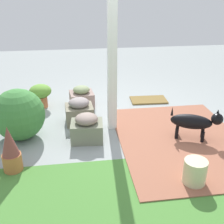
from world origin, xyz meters
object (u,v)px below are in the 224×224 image
(porch_pillar, at_px, (112,57))
(round_shrub, at_px, (19,115))
(terracotta_pot_broad, at_px, (41,93))
(ceramic_urn, at_px, (195,172))
(stone_planter_mid, at_px, (87,128))
(doormat, at_px, (149,100))
(terracotta_pot_spiky, at_px, (10,150))
(dog, at_px, (195,122))
(stone_planter_near, at_px, (79,111))
(stone_planter_nearest, at_px, (82,97))

(porch_pillar, height_order, round_shrub, porch_pillar)
(terracotta_pot_broad, xyz_separation_m, ceramic_urn, (-1.93, 2.52, -0.12))
(stone_planter_mid, bearing_deg, doormat, -133.56)
(round_shrub, bearing_deg, terracotta_pot_spiky, 91.20)
(round_shrub, bearing_deg, porch_pillar, -174.43)
(terracotta_pot_broad, distance_m, doormat, 2.09)
(stone_planter_mid, distance_m, doormat, 1.89)
(ceramic_urn, distance_m, doormat, 2.55)
(round_shrub, distance_m, dog, 2.57)
(porch_pillar, distance_m, terracotta_pot_spiky, 1.89)
(porch_pillar, height_order, dog, porch_pillar)
(round_shrub, xyz_separation_m, terracotta_pot_broad, (-0.20, -1.13, -0.11))
(terracotta_pot_broad, height_order, terracotta_pot_spiky, terracotta_pot_spiky)
(stone_planter_mid, bearing_deg, ceramic_urn, 134.66)
(stone_planter_near, distance_m, round_shrub, 0.98)
(stone_planter_mid, distance_m, terracotta_pot_broad, 1.55)
(terracotta_pot_spiky, xyz_separation_m, doormat, (-2.25, -1.98, -0.27))
(terracotta_pot_spiky, distance_m, ceramic_urn, 2.19)
(stone_planter_near, height_order, stone_planter_mid, stone_planter_near)
(stone_planter_mid, bearing_deg, terracotta_pot_broad, -60.10)
(doormat, bearing_deg, stone_planter_mid, 46.44)
(terracotta_pot_spiky, height_order, doormat, terracotta_pot_spiky)
(stone_planter_near, xyz_separation_m, terracotta_pot_broad, (0.68, -0.75, 0.07))
(stone_planter_near, bearing_deg, stone_planter_nearest, -95.74)
(porch_pillar, height_order, terracotta_pot_spiky, porch_pillar)
(porch_pillar, height_order, stone_planter_mid, porch_pillar)
(stone_planter_near, distance_m, dog, 1.83)
(stone_planter_nearest, xyz_separation_m, ceramic_urn, (-1.18, 2.45, -0.03))
(porch_pillar, distance_m, doormat, 1.76)
(terracotta_pot_broad, bearing_deg, porch_pillar, 140.21)
(stone_planter_mid, xyz_separation_m, round_shrub, (0.97, -0.21, 0.19))
(stone_planter_near, distance_m, stone_planter_mid, 0.60)
(terracotta_pot_broad, height_order, dog, dog)
(stone_planter_near, distance_m, ceramic_urn, 2.17)
(dog, bearing_deg, doormat, -80.65)
(stone_planter_nearest, height_order, terracotta_pot_spiky, terracotta_pot_spiky)
(stone_planter_mid, xyz_separation_m, terracotta_pot_broad, (0.77, -1.34, 0.08))
(ceramic_urn, bearing_deg, dog, -112.29)
(round_shrub, bearing_deg, stone_planter_mid, 167.73)
(round_shrub, bearing_deg, terracotta_pot_broad, -100.02)
(stone_planter_mid, height_order, dog, dog)
(stone_planter_nearest, bearing_deg, terracotta_pot_broad, -5.19)
(stone_planter_nearest, relative_size, ceramic_urn, 1.51)
(porch_pillar, height_order, doormat, porch_pillar)
(round_shrub, relative_size, doormat, 1.08)
(porch_pillar, distance_m, dog, 1.53)
(terracotta_pot_broad, bearing_deg, doormat, -179.36)
(porch_pillar, bearing_deg, terracotta_pot_broad, -39.79)
(doormat, bearing_deg, terracotta_pot_broad, 0.64)
(ceramic_urn, bearing_deg, porch_pillar, -64.12)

